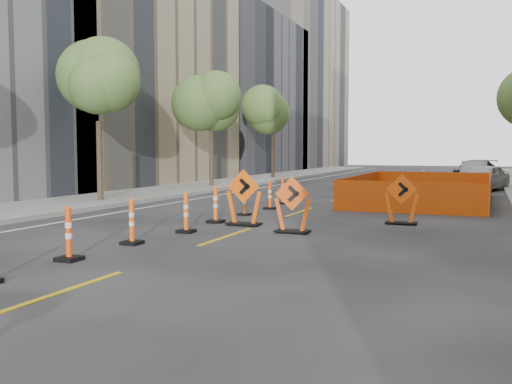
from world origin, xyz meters
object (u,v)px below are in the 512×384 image
at_px(parked_car_near, 485,177).
at_px(parked_car_far, 475,170).
at_px(channelizer_4, 186,213).
at_px(chevron_sign_right, 402,199).
at_px(channelizer_2, 69,233).
at_px(channelizer_8, 283,191).
at_px(parked_car_mid, 474,172).
at_px(channelizer_7, 270,196).
at_px(channelizer_5, 216,204).
at_px(channelizer_3, 132,222).
at_px(channelizer_6, 245,201).
at_px(chevron_sign_left, 244,197).
at_px(chevron_sign_center, 292,205).

height_order(parked_car_near, parked_car_far, parked_car_far).
bearing_deg(channelizer_4, chevron_sign_right, 37.48).
bearing_deg(channelizer_2, channelizer_4, 86.11).
xyz_separation_m(channelizer_4, channelizer_8, (-0.26, 8.36, -0.01)).
distance_m(parked_car_mid, parked_car_far, 5.24).
bearing_deg(channelizer_7, channelizer_5, -91.98).
bearing_deg(channelizer_8, channelizer_5, -89.15).
bearing_deg(chevron_sign_right, channelizer_8, 140.89).
bearing_deg(channelizer_5, channelizer_3, -91.21).
bearing_deg(parked_car_near, parked_car_mid, 115.42).
distance_m(channelizer_4, parked_car_near, 20.77).
height_order(channelizer_6, parked_car_near, parked_car_near).
xyz_separation_m(channelizer_7, chevron_sign_right, (5.01, -2.44, 0.23)).
bearing_deg(chevron_sign_right, parked_car_near, 83.73).
height_order(channelizer_2, parked_car_far, parked_car_far).
bearing_deg(parked_car_near, channelizer_7, -99.01).
relative_size(channelizer_3, channelizer_4, 1.00).
distance_m(channelizer_7, parked_car_near, 15.06).
xyz_separation_m(channelizer_2, chevron_sign_left, (1.13, 6.06, 0.26)).
bearing_deg(parked_car_near, channelizer_3, -89.44).
xyz_separation_m(channelizer_3, chevron_sign_center, (2.84, 3.10, 0.21)).
bearing_deg(channelizer_7, chevron_sign_center, -63.59).
bearing_deg(parked_car_near, chevron_sign_right, -78.39).
height_order(channelizer_6, chevron_sign_left, chevron_sign_left).
distance_m(chevron_sign_center, parked_car_far, 30.25).
height_order(channelizer_4, parked_car_far, parked_car_far).
height_order(channelizer_6, channelizer_8, channelizer_8).
bearing_deg(channelizer_5, channelizer_7, 88.02).
relative_size(channelizer_4, channelizer_8, 1.01).
height_order(channelizer_3, channelizer_8, channelizer_3).
relative_size(channelizer_3, channelizer_7, 1.05).
height_order(channelizer_5, channelizer_8, channelizer_5).
height_order(channelizer_7, parked_car_mid, parked_car_mid).
bearing_deg(parked_car_far, channelizer_2, -84.42).
bearing_deg(channelizer_5, parked_car_far, 76.99).
bearing_deg(channelizer_5, chevron_sign_right, 18.63).
xyz_separation_m(channelizer_5, parked_car_mid, (6.70, 23.68, 0.16)).
bearing_deg(parked_car_near, chevron_sign_center, -84.38).
height_order(channelizer_2, channelizer_7, channelizer_2).
relative_size(channelizer_4, chevron_sign_left, 0.65).
distance_m(chevron_sign_left, parked_car_far, 29.67).
bearing_deg(parked_car_near, channelizer_2, -87.94).
distance_m(channelizer_6, parked_car_far, 27.64).
height_order(channelizer_4, chevron_sign_right, chevron_sign_right).
bearing_deg(channelizer_8, channelizer_4, -88.24).
xyz_separation_m(channelizer_6, chevron_sign_center, (2.71, -3.17, 0.27)).
xyz_separation_m(chevron_sign_left, parked_car_far, (5.68, 29.13, -0.09)).
distance_m(chevron_sign_left, parked_car_near, 18.71).
distance_m(channelizer_8, chevron_sign_left, 6.57).
height_order(channelizer_7, chevron_sign_right, chevron_sign_right).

